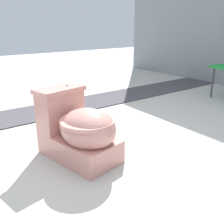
% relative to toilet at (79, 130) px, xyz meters
% --- Properties ---
extents(ground_plane, '(14.00, 14.00, 0.00)m').
position_rel_toilet_xyz_m(ground_plane, '(0.01, 0.04, -0.22)').
color(ground_plane, '#B7B2A8').
extents(gravel_strip, '(0.56, 8.00, 0.01)m').
position_rel_toilet_xyz_m(gravel_strip, '(-1.18, 0.54, -0.21)').
color(gravel_strip, '#423F44').
rests_on(gravel_strip, ground).
extents(toilet, '(0.69, 0.49, 0.52)m').
position_rel_toilet_xyz_m(toilet, '(0.00, 0.00, 0.00)').
color(toilet, tan).
rests_on(toilet, ground).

